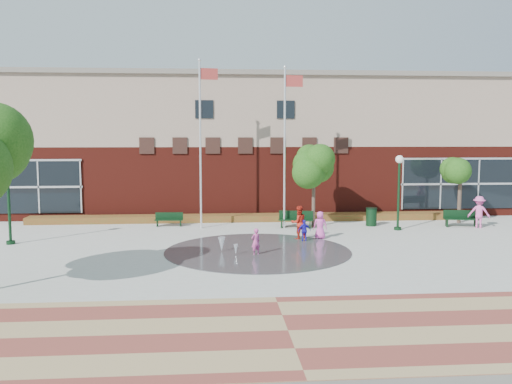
{
  "coord_description": "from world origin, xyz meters",
  "views": [
    {
      "loc": [
        -1.96,
        -20.95,
        5.25
      ],
      "look_at": [
        0.0,
        4.0,
        2.6
      ],
      "focal_mm": 38.0,
      "sensor_mm": 36.0,
      "label": 1
    }
  ],
  "objects": [
    {
      "name": "lamp_right",
      "position": [
        8.15,
        7.83,
        2.57
      ],
      "size": [
        0.44,
        0.44,
        4.14
      ],
      "color": "black",
      "rests_on": "ground"
    },
    {
      "name": "trash_can",
      "position": [
        7.09,
        9.3,
        0.54
      ],
      "size": [
        0.65,
        0.65,
        1.07
      ],
      "color": "black",
      "rests_on": "ground"
    },
    {
      "name": "flower_bed",
      "position": [
        0.0,
        11.6,
        0.0
      ],
      "size": [
        26.0,
        1.2,
        0.4
      ],
      "primitive_type": "cube",
      "color": "#A02516",
      "rests_on": "ground"
    },
    {
      "name": "tree_small_right",
      "position": [
        12.61,
        9.94,
        3.04
      ],
      "size": [
        2.44,
        2.44,
        4.17
      ],
      "color": "#403026",
      "rests_on": "ground"
    },
    {
      "name": "tree_mid",
      "position": [
        3.67,
        9.1,
        3.43
      ],
      "size": [
        2.79,
        2.79,
        4.71
      ],
      "color": "#403026",
      "rests_on": "ground"
    },
    {
      "name": "flagpole_left",
      "position": [
        -2.63,
        9.32,
        5.24
      ],
      "size": [
        1.09,
        0.31,
        9.4
      ],
      "rotation": [
        0.0,
        0.0,
        0.21
      ],
      "color": "silver",
      "rests_on": "ground"
    },
    {
      "name": "flagpole_right",
      "position": [
        2.04,
        8.98,
        5.04
      ],
      "size": [
        1.11,
        0.24,
        9.02
      ],
      "rotation": [
        0.0,
        0.0,
        0.13
      ],
      "color": "silver",
      "rests_on": "ground"
    },
    {
      "name": "plaza_concrete",
      "position": [
        0.0,
        4.0,
        0.0
      ],
      "size": [
        46.0,
        18.0,
        0.01
      ],
      "primitive_type": "cube",
      "color": "#A8A8A0",
      "rests_on": "ground"
    },
    {
      "name": "lamp_left",
      "position": [
        -11.72,
        5.49,
        2.66
      ],
      "size": [
        0.45,
        0.45,
        4.27
      ],
      "color": "black",
      "rests_on": "ground"
    },
    {
      "name": "library_building",
      "position": [
        0.0,
        17.48,
        4.64
      ],
      "size": [
        44.4,
        10.4,
        9.2
      ],
      "color": "#57160F",
      "rests_on": "ground"
    },
    {
      "name": "ground",
      "position": [
        0.0,
        0.0,
        0.0
      ],
      "size": [
        120.0,
        120.0,
        0.0
      ],
      "primitive_type": "plane",
      "color": "#666056",
      "rests_on": "ground"
    },
    {
      "name": "adult_pink",
      "position": [
        3.39,
        5.72,
        0.7
      ],
      "size": [
        0.76,
        0.58,
        1.41
      ],
      "primitive_type": "imported",
      "rotation": [
        0.0,
        0.0,
        2.94
      ],
      "color": "#E14AB3",
      "rests_on": "ground"
    },
    {
      "name": "person_bench",
      "position": [
        12.95,
        8.18,
        0.91
      ],
      "size": [
        1.34,
        1.07,
        1.81
      ],
      "primitive_type": "imported",
      "rotation": [
        0.0,
        0.0,
        2.76
      ],
      "color": "#E658AB",
      "rests_on": "ground"
    },
    {
      "name": "bench_left",
      "position": [
        -4.54,
        10.07,
        0.26
      ],
      "size": [
        1.6,
        0.49,
        0.8
      ],
      "rotation": [
        0.0,
        0.0,
        -0.03
      ],
      "color": "black",
      "rests_on": "ground"
    },
    {
      "name": "water_jet_b",
      "position": [
        -1.02,
        2.28,
        0.0
      ],
      "size": [
        0.2,
        0.2,
        0.46
      ],
      "primitive_type": "cone",
      "rotation": [
        3.14,
        0.0,
        0.0
      ],
      "color": "white",
      "rests_on": "ground"
    },
    {
      "name": "child_blue",
      "position": [
        2.48,
        5.06,
        0.55
      ],
      "size": [
        0.65,
        0.29,
        1.09
      ],
      "primitive_type": "imported",
      "rotation": [
        0.0,
        0.0,
        3.19
      ],
      "color": "#2319B8",
      "rests_on": "ground"
    },
    {
      "name": "splash_pad",
      "position": [
        0.0,
        3.0,
        0.0
      ],
      "size": [
        8.4,
        8.4,
        0.01
      ],
      "primitive_type": "cylinder",
      "color": "#383A3D",
      "rests_on": "ground"
    },
    {
      "name": "bench_mid",
      "position": [
        2.65,
        8.97,
        0.31
      ],
      "size": [
        1.99,
        0.89,
        0.97
      ],
      "rotation": [
        0.0,
        0.0,
        -0.19
      ],
      "color": "black",
      "rests_on": "ground"
    },
    {
      "name": "bench_right",
      "position": [
        12.1,
        8.56,
        0.31
      ],
      "size": [
        1.97,
        0.89,
        0.96
      ],
      "rotation": [
        0.0,
        0.0,
        -0.19
      ],
      "color": "black",
      "rests_on": "ground"
    },
    {
      "name": "adult_red",
      "position": [
        2.29,
        5.72,
        0.85
      ],
      "size": [
        0.96,
        0.84,
        1.7
      ],
      "primitive_type": "imported",
      "rotation": [
        0.0,
        0.0,
        3.4
      ],
      "color": "red",
      "rests_on": "ground"
    },
    {
      "name": "water_jet_a",
      "position": [
        -1.63,
        2.98,
        0.0
      ],
      "size": [
        0.33,
        0.33,
        0.65
      ],
      "primitive_type": "cone",
      "rotation": [
        3.14,
        0.0,
        0.0
      ],
      "color": "white",
      "rests_on": "ground"
    },
    {
      "name": "paver_band",
      "position": [
        0.0,
        -7.0,
        0.0
      ],
      "size": [
        46.0,
        6.0,
        0.01
      ],
      "primitive_type": "cube",
      "color": "brown",
      "rests_on": "ground"
    },
    {
      "name": "child_splash",
      "position": [
        -0.15,
        2.25,
        0.6
      ],
      "size": [
        0.52,
        0.47,
        1.19
      ],
      "primitive_type": "imported",
      "rotation": [
        0.0,
        0.0,
        3.67
      ],
      "color": "#C74490",
      "rests_on": "ground"
    }
  ]
}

